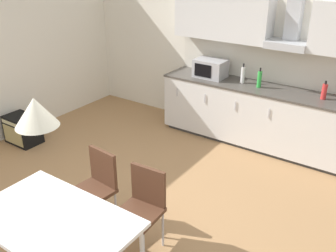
{
  "coord_description": "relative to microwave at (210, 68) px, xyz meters",
  "views": [
    {
      "loc": [
        2.44,
        -2.47,
        2.74
      ],
      "look_at": [
        0.34,
        0.58,
        1.0
      ],
      "focal_mm": 40.0,
      "sensor_mm": 36.0,
      "label": 1
    }
  ],
  "objects": [
    {
      "name": "microwave",
      "position": [
        0.0,
        0.0,
        0.0
      ],
      "size": [
        0.48,
        0.35,
        0.28
      ],
      "color": "#ADADB2",
      "rests_on": "kitchen_counter"
    },
    {
      "name": "guitar_amp",
      "position": [
        -2.16,
        -2.03,
        -0.85
      ],
      "size": [
        0.52,
        0.37,
        0.44
      ],
      "color": "black",
      "rests_on": "ground_plane"
    },
    {
      "name": "kitchen_counter",
      "position": [
        1.12,
        0.0,
        -0.6
      ],
      "size": [
        3.59,
        0.66,
        0.93
      ],
      "color": "#333333",
      "rests_on": "ground_plane"
    },
    {
      "name": "chair_far_left",
      "position": [
        0.18,
        -2.76,
        -0.54
      ],
      "size": [
        0.44,
        0.44,
        0.87
      ],
      "color": "#4C2D1E",
      "rests_on": "ground_plane"
    },
    {
      "name": "ground_plane",
      "position": [
        0.24,
        -2.59,
        -1.08
      ],
      "size": [
        8.23,
        8.72,
        0.02
      ],
      "primitive_type": "cube",
      "color": "#9E754C"
    },
    {
      "name": "bottle_red",
      "position": [
        1.72,
        0.01,
        -0.03
      ],
      "size": [
        0.07,
        0.07,
        0.25
      ],
      "color": "red",
      "rests_on": "kitchen_counter"
    },
    {
      "name": "dining_table",
      "position": [
        0.49,
        -3.56,
        -0.38
      ],
      "size": [
        1.4,
        0.85,
        0.73
      ],
      "color": "white",
      "rests_on": "ground_plane"
    },
    {
      "name": "bottle_green",
      "position": [
        0.82,
        -0.03,
        -0.02
      ],
      "size": [
        0.06,
        0.06,
        0.29
      ],
      "color": "green",
      "rests_on": "kitchen_counter"
    },
    {
      "name": "upper_wall_cabinets",
      "position": [
        1.12,
        0.15,
        0.77
      ],
      "size": [
        3.57,
        0.4,
        0.67
      ],
      "color": "silver"
    },
    {
      "name": "wall_back",
      "position": [
        0.24,
        0.37,
        0.28
      ],
      "size": [
        6.58,
        0.1,
        2.69
      ],
      "primitive_type": "cube",
      "color": "silver",
      "rests_on": "ground_plane"
    },
    {
      "name": "pendant_lamp",
      "position": [
        0.49,
        -3.56,
        0.62
      ],
      "size": [
        0.32,
        0.32,
        0.22
      ],
      "primitive_type": "cone",
      "color": "silver"
    },
    {
      "name": "chair_far_right",
      "position": [
        0.8,
        -2.76,
        -0.54
      ],
      "size": [
        0.42,
        0.42,
        0.87
      ],
      "color": "#4C2D1E",
      "rests_on": "ground_plane"
    },
    {
      "name": "backsplash_tile",
      "position": [
        1.12,
        0.3,
        0.11
      ],
      "size": [
        3.57,
        0.02,
        0.51
      ],
      "primitive_type": "cube",
      "color": "silver",
      "rests_on": "kitchen_counter"
    },
    {
      "name": "bottle_white",
      "position": [
        0.54,
        0.02,
        -0.01
      ],
      "size": [
        0.06,
        0.06,
        0.3
      ],
      "color": "white",
      "rests_on": "kitchen_counter"
    }
  ]
}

